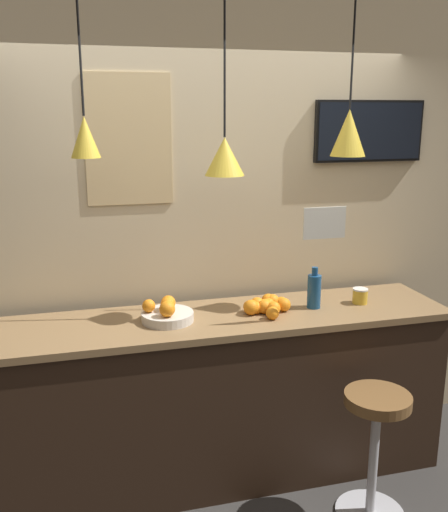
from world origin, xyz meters
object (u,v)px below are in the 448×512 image
at_px(bar_stool, 375,434).
at_px(fruit_bowl, 166,313).
at_px(juice_bottle, 314,291).
at_px(mounted_tv, 369,131).
at_px(spread_jar, 360,296).

xyz_separation_m(bar_stool, fruit_bowl, (-1.01, 0.56, 0.58)).
height_order(juice_bottle, mounted_tv, mounted_tv).
height_order(spread_jar, mounted_tv, mounted_tv).
bearing_deg(juice_bottle, fruit_bowl, -179.93).
relative_size(fruit_bowl, juice_bottle, 1.17).
distance_m(bar_stool, spread_jar, 0.82).
height_order(bar_stool, spread_jar, spread_jar).
bearing_deg(mounted_tv, bar_stool, -111.72).
xyz_separation_m(bar_stool, spread_jar, (0.17, 0.56, 0.58)).
relative_size(fruit_bowl, mounted_tv, 0.39).
bearing_deg(bar_stool, fruit_bowl, 150.92).
bearing_deg(juice_bottle, spread_jar, 0.00).
height_order(fruit_bowl, spread_jar, fruit_bowl).
distance_m(bar_stool, juice_bottle, 0.86).
xyz_separation_m(fruit_bowl, juice_bottle, (0.88, 0.00, 0.06)).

